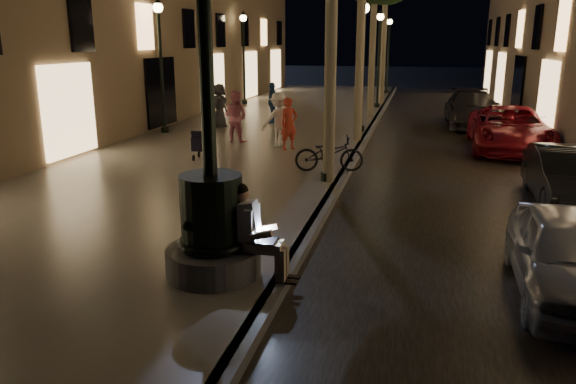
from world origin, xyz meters
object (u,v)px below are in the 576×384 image
(stroller, at_px, (201,143))
(car_third, at_px, (510,129))
(lamp_curb_b, at_px, (363,49))
(lamp_curb_d, at_px, (389,45))
(pedestrian_dark, at_px, (220,105))
(seated_man_laptop, at_px, (253,229))
(fountain_lamppost, at_px, (212,208))
(car_second, at_px, (567,177))
(pedestrian_white, at_px, (279,120))
(pedestrian_blue, at_px, (272,103))
(lamp_curb_c, at_px, (379,46))
(pedestrian_pink, at_px, (236,117))
(lamp_left_c, at_px, (244,46))
(bicycle, at_px, (329,154))
(car_rear, at_px, (472,109))
(car_front, at_px, (569,255))
(lamp_curb_a, at_px, (329,54))
(lamp_left_b, at_px, (160,49))
(pedestrian_red, at_px, (289,124))

(stroller, xyz_separation_m, car_third, (8.99, 4.49, 0.04))
(lamp_curb_b, relative_size, lamp_curb_d, 1.00)
(lamp_curb_d, relative_size, pedestrian_dark, 2.84)
(seated_man_laptop, xyz_separation_m, lamp_curb_b, (0.09, 14.00, 2.30))
(fountain_lamppost, xyz_separation_m, car_second, (6.09, 5.85, -0.58))
(pedestrian_white, bearing_deg, pedestrian_blue, -108.53)
(pedestrian_blue, bearing_deg, lamp_curb_c, 120.48)
(lamp_curb_b, bearing_deg, pedestrian_pink, -138.97)
(lamp_left_c, distance_m, bicycle, 16.74)
(lamp_left_c, relative_size, car_rear, 0.95)
(seated_man_laptop, height_order, car_front, seated_man_laptop)
(lamp_left_c, distance_m, pedestrian_pink, 12.01)
(car_rear, distance_m, pedestrian_blue, 8.44)
(lamp_left_c, distance_m, car_second, 20.58)
(seated_man_laptop, xyz_separation_m, pedestrian_white, (-2.15, 10.15, 0.14))
(lamp_curb_b, bearing_deg, pedestrian_blue, 160.56)
(car_front, relative_size, car_rear, 0.71)
(lamp_curb_c, xyz_separation_m, lamp_curb_d, (0.00, 8.00, 0.00))
(fountain_lamppost, bearing_deg, car_second, 43.83)
(fountain_lamppost, height_order, lamp_curb_c, fountain_lamppost)
(lamp_curb_a, bearing_deg, pedestrian_blue, 112.21)
(lamp_left_b, bearing_deg, car_third, 0.82)
(car_front, height_order, pedestrian_white, pedestrian_white)
(stroller, height_order, car_front, car_front)
(stroller, relative_size, pedestrian_red, 0.60)
(lamp_left_b, distance_m, lamp_left_c, 10.00)
(seated_man_laptop, distance_m, lamp_curb_b, 14.19)
(stroller, height_order, pedestrian_pink, pedestrian_pink)
(lamp_curb_c, distance_m, bicycle, 15.20)
(seated_man_laptop, distance_m, lamp_curb_d, 30.09)
(pedestrian_dark, bearing_deg, pedestrian_pink, -142.41)
(lamp_curb_a, xyz_separation_m, pedestrian_pink, (-3.86, 4.64, -2.17))
(lamp_curb_a, distance_m, pedestrian_white, 5.19)
(lamp_left_b, distance_m, bicycle, 8.97)
(car_second, height_order, pedestrian_red, pedestrian_red)
(lamp_curb_b, height_order, pedestrian_pink, lamp_curb_b)
(car_front, height_order, car_third, car_third)
(pedestrian_pink, height_order, bicycle, pedestrian_pink)
(seated_man_laptop, relative_size, pedestrian_dark, 0.83)
(pedestrian_dark, bearing_deg, lamp_curb_d, -9.73)
(fountain_lamppost, relative_size, lamp_curb_c, 1.08)
(lamp_curb_a, xyz_separation_m, car_second, (5.39, -0.15, -2.60))
(pedestrian_white, bearing_deg, car_rear, -166.61)
(bicycle, bearing_deg, lamp_left_c, 12.37)
(lamp_curb_a, bearing_deg, car_second, -1.61)
(stroller, xyz_separation_m, car_rear, (8.23, 9.94, 0.05))
(car_front, distance_m, car_second, 5.12)
(car_front, bearing_deg, pedestrian_blue, 121.28)
(lamp_left_b, distance_m, pedestrian_blue, 5.18)
(car_rear, bearing_deg, car_second, -85.95)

